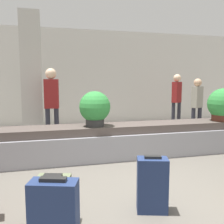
# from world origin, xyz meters

# --- Properties ---
(ground_plane) EXTENTS (18.00, 18.00, 0.00)m
(ground_plane) POSITION_xyz_m (0.00, 0.00, 0.00)
(ground_plane) COLOR #59544C
(back_wall) EXTENTS (18.00, 0.06, 3.20)m
(back_wall) POSITION_xyz_m (0.00, 5.66, 1.60)
(back_wall) COLOR silver
(back_wall) RESTS_ON ground_plane
(carousel) EXTENTS (7.76, 0.79, 0.64)m
(carousel) POSITION_xyz_m (0.00, 1.79, 0.30)
(carousel) COLOR gray
(carousel) RESTS_ON ground_plane
(pillar) EXTENTS (0.50, 0.50, 3.20)m
(pillar) POSITION_xyz_m (-1.58, 3.87, 1.60)
(pillar) COLOR beige
(pillar) RESTS_ON ground_plane
(suitcase_0) EXTENTS (0.39, 0.33, 0.54)m
(suitcase_0) POSITION_xyz_m (-1.17, -0.36, 0.26)
(suitcase_0) COLOR #5B6647
(suitcase_0) RESTS_ON ground_plane
(suitcase_1) EXTENTS (0.41, 0.29, 0.73)m
(suitcase_1) POSITION_xyz_m (-1.17, -0.94, 0.35)
(suitcase_1) COLOR navy
(suitcase_1) RESTS_ON ground_plane
(suitcase_4) EXTENTS (0.38, 0.29, 0.65)m
(suitcase_4) POSITION_xyz_m (-0.08, -0.35, 0.31)
(suitcase_4) COLOR navy
(suitcase_4) RESTS_ON ground_plane
(potted_plant_0) EXTENTS (0.66, 0.66, 0.70)m
(potted_plant_0) POSITION_xyz_m (2.43, 1.69, 0.97)
(potted_plant_0) COLOR #4C2319
(potted_plant_0) RESTS_ON carousel
(potted_plant_1) EXTENTS (0.58, 0.58, 0.66)m
(potted_plant_1) POSITION_xyz_m (-0.35, 1.73, 0.97)
(potted_plant_1) COLOR #2D2D2D
(potted_plant_1) RESTS_ON carousel
(traveler_0) EXTENTS (0.37, 0.30, 1.55)m
(traveler_0) POSITION_xyz_m (2.85, 3.30, 0.92)
(traveler_0) COLOR #282833
(traveler_0) RESTS_ON ground_plane
(traveler_1) EXTENTS (0.37, 0.33, 1.70)m
(traveler_1) POSITION_xyz_m (2.75, 4.27, 1.02)
(traveler_1) COLOR #282833
(traveler_1) RESTS_ON ground_plane
(traveler_2) EXTENTS (0.34, 0.25, 1.78)m
(traveler_2) POSITION_xyz_m (-1.11, 3.11, 1.07)
(traveler_2) COLOR #282833
(traveler_2) RESTS_ON ground_plane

